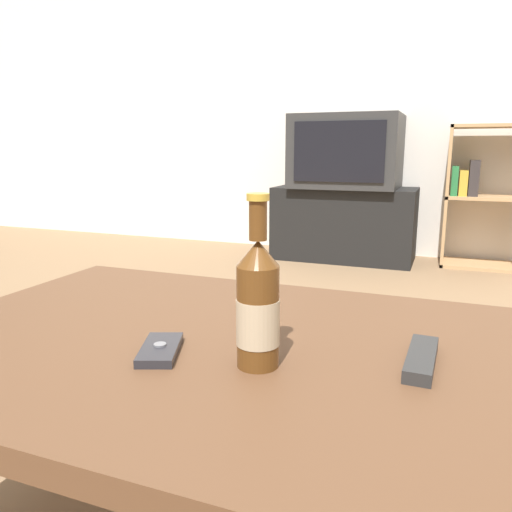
% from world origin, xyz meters
% --- Properties ---
extents(back_wall, '(8.00, 0.05, 2.60)m').
position_xyz_m(back_wall, '(0.00, 3.02, 1.30)').
color(back_wall, silver).
rests_on(back_wall, ground_plane).
extents(coffee_table, '(1.06, 0.75, 0.44)m').
position_xyz_m(coffee_table, '(0.00, 0.00, 0.38)').
color(coffee_table, brown).
rests_on(coffee_table, ground_plane).
extents(tv_stand, '(0.96, 0.46, 0.50)m').
position_xyz_m(tv_stand, '(-0.30, 2.72, 0.25)').
color(tv_stand, black).
rests_on(tv_stand, ground_plane).
extents(television, '(0.71, 0.55, 0.49)m').
position_xyz_m(television, '(-0.30, 2.72, 0.75)').
color(television, '#2D2D2D').
rests_on(television, tv_stand).
extents(bookshelf, '(0.48, 0.30, 0.91)m').
position_xyz_m(bookshelf, '(0.56, 2.81, 0.48)').
color(bookshelf, tan).
rests_on(bookshelf, ground_plane).
extents(beer_bottle, '(0.07, 0.07, 0.26)m').
position_xyz_m(beer_bottle, '(0.13, -0.08, 0.54)').
color(beer_bottle, '#563314').
rests_on(beer_bottle, coffee_table).
extents(cell_phone, '(0.10, 0.13, 0.02)m').
position_xyz_m(cell_phone, '(-0.03, -0.09, 0.45)').
color(cell_phone, '#232328').
rests_on(cell_phone, coffee_table).
extents(remote_control, '(0.04, 0.15, 0.02)m').
position_xyz_m(remote_control, '(0.36, 0.01, 0.45)').
color(remote_control, '#282828').
rests_on(remote_control, coffee_table).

